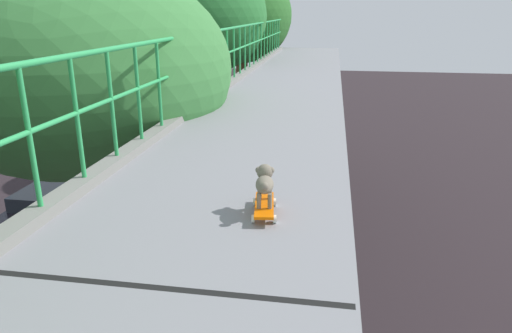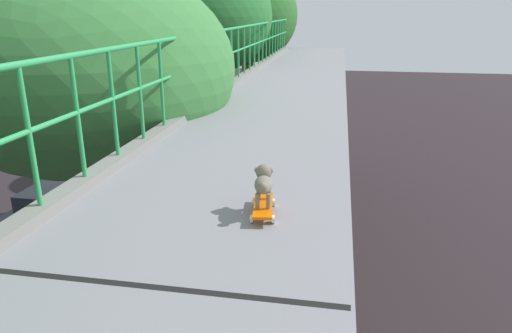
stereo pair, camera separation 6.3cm
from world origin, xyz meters
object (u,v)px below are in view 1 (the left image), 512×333
(car_green_seventh, at_px, (164,188))
(small_dog, at_px, (265,181))
(car_black_sixth, at_px, (41,209))
(toy_skateboard, at_px, (264,206))
(city_bus, at_px, (157,110))
(car_yellow_cab_fifth, at_px, (86,259))

(car_green_seventh, distance_m, small_dog, 15.49)
(car_green_seventh, bearing_deg, car_black_sixth, -144.49)
(car_green_seventh, relative_size, toy_skateboard, 7.26)
(small_dog, bearing_deg, city_bus, 113.53)
(city_bus, xyz_separation_m, small_dog, (9.93, -22.79, 4.41))
(car_yellow_cab_fifth, height_order, small_dog, small_dog)
(city_bus, relative_size, small_dog, 29.69)
(car_yellow_cab_fifth, bearing_deg, city_bus, 103.25)
(car_yellow_cab_fifth, xyz_separation_m, city_bus, (-3.65, 15.50, 1.11))
(car_black_sixth, bearing_deg, car_yellow_cab_fifth, -42.21)
(car_yellow_cab_fifth, distance_m, car_green_seventh, 5.86)
(city_bus, distance_m, toy_skateboard, 25.25)
(small_dog, bearing_deg, car_green_seventh, 114.61)
(city_bus, bearing_deg, toy_skateboard, -66.50)
(car_green_seventh, height_order, city_bus, city_bus)
(car_green_seventh, relative_size, small_dog, 10.10)
(city_bus, height_order, small_dog, small_dog)
(car_black_sixth, bearing_deg, toy_skateboard, -47.06)
(car_black_sixth, relative_size, toy_skateboard, 7.87)
(city_bus, bearing_deg, car_black_sixth, -89.33)
(car_green_seventh, height_order, small_dog, small_dog)
(car_black_sixth, height_order, toy_skateboard, toy_skateboard)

